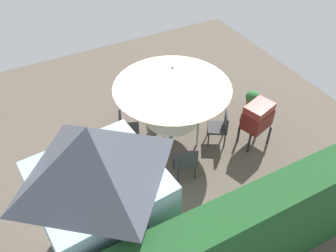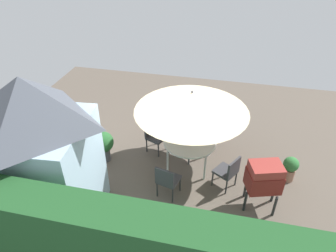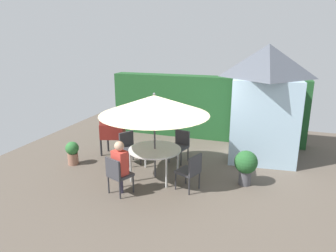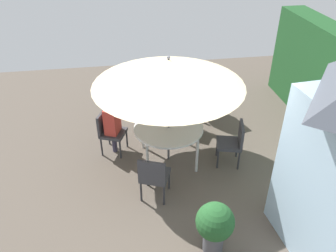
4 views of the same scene
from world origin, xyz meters
name	(u,v)px [view 3 (image 3 of 4)]	position (x,y,z in m)	size (l,w,h in m)	color
ground_plane	(175,177)	(0.00, 0.00, 0.00)	(11.00, 11.00, 0.00)	brown
hedge_backdrop	(205,107)	(0.00, 3.50, 1.10)	(6.75, 0.61, 2.19)	#1E4C23
garden_shed	(264,102)	(2.01, 2.15, 1.69)	(2.08, 2.02, 3.31)	#9EBCD1
patio_table	(155,151)	(-0.49, -0.15, 0.71)	(1.33, 1.33, 0.77)	white
patio_umbrella	(154,105)	(-0.49, -0.15, 1.90)	(2.71, 2.71, 2.20)	#4C4C51
bbq_grill	(113,128)	(-2.26, 0.89, 0.85)	(0.82, 0.68, 1.20)	maroon
chair_near_shed	(117,173)	(-0.96, -1.29, 0.52)	(0.60, 0.61, 0.90)	#38383D
chair_far_side	(191,170)	(0.56, -0.57, 0.52)	(0.60, 0.60, 0.90)	#38383D
chair_toward_hedge	(180,144)	(-0.19, 1.06, 0.52)	(0.56, 0.56, 0.90)	#38383D
chair_toward_house	(129,146)	(-1.52, 0.47, 0.52)	(0.64, 0.63, 0.90)	#38383D
potted_plant_by_shed	(246,164)	(1.74, 0.15, 0.52)	(0.56, 0.56, 0.86)	#4C4C51
potted_plant_by_grill	(72,152)	(-2.99, -0.14, 0.37)	(0.37, 0.37, 0.67)	#936651
person_in_red	(120,161)	(-0.93, -1.21, 0.78)	(0.41, 0.35, 1.26)	#CC3D33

